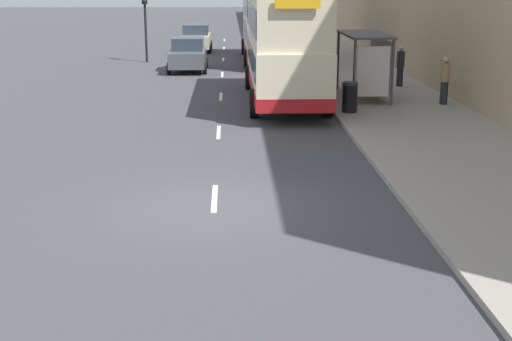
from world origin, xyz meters
TOP-DOWN VIEW (x-y plane):
  - ground_plane at (0.00, 0.00)m, footprint 220.00×220.00m
  - pavement at (6.50, 38.50)m, footprint 5.00×93.00m
  - lane_mark_0 at (0.00, 0.60)m, footprint 0.12×2.00m
  - lane_mark_1 at (0.00, 7.56)m, footprint 0.12×2.00m
  - lane_mark_2 at (0.00, 14.53)m, footprint 0.12×2.00m
  - lane_mark_3 at (0.00, 21.50)m, footprint 0.12×2.00m
  - lane_mark_4 at (0.00, 28.46)m, footprint 0.12×2.00m
  - lane_mark_5 at (0.00, 35.43)m, footprint 0.12×2.00m
  - lane_mark_6 at (0.00, 42.40)m, footprint 0.12×2.00m
  - bus_shelter at (5.77, 13.08)m, footprint 1.60×4.20m
  - double_decker_bus_near at (2.47, 13.15)m, footprint 2.85×10.24m
  - double_decker_bus_ahead at (2.57, 27.55)m, footprint 2.85×11.08m
  - car_0 at (-1.78, 22.94)m, footprint 1.99×3.89m
  - car_1 at (-1.83, 33.54)m, footprint 2.06×4.54m
  - pedestrian_at_shelter at (8.31, 11.64)m, footprint 0.35×0.35m
  - pedestrian_1 at (7.75, 16.27)m, footprint 0.34×0.34m
  - litter_bin at (4.55, 10.16)m, footprint 0.55×0.55m
  - traffic_light_far_kerb at (-4.40, 27.24)m, footprint 0.30×0.32m

SIDE VIEW (x-z plane):
  - ground_plane at x=0.00m, z-range 0.00..0.00m
  - lane_mark_0 at x=0.00m, z-range 0.00..0.01m
  - lane_mark_1 at x=0.00m, z-range 0.00..0.01m
  - lane_mark_2 at x=0.00m, z-range 0.00..0.01m
  - lane_mark_3 at x=0.00m, z-range 0.00..0.01m
  - lane_mark_4 at x=0.00m, z-range 0.00..0.01m
  - lane_mark_5 at x=0.00m, z-range 0.00..0.01m
  - lane_mark_6 at x=0.00m, z-range 0.00..0.01m
  - pavement at x=6.50m, z-range 0.00..0.14m
  - litter_bin at x=4.55m, z-range 0.14..1.19m
  - car_0 at x=-1.78m, z-range -0.01..1.71m
  - car_1 at x=-1.83m, z-range -0.01..1.74m
  - pedestrian_1 at x=7.75m, z-range 0.16..1.88m
  - pedestrian_at_shelter at x=8.31m, z-range 0.16..1.92m
  - bus_shelter at x=5.77m, z-range 0.64..3.12m
  - double_decker_bus_near at x=2.47m, z-range 0.13..4.43m
  - double_decker_bus_ahead at x=2.57m, z-range 0.14..4.44m
  - traffic_light_far_kerb at x=-4.40m, z-range 0.76..5.03m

